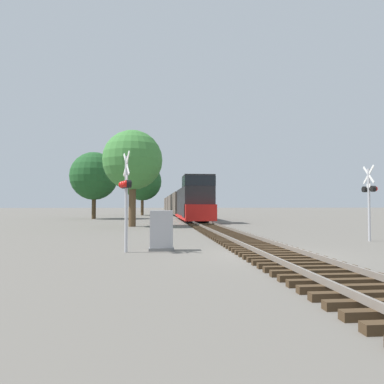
{
  "coord_description": "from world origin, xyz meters",
  "views": [
    {
      "loc": [
        -4.21,
        -13.15,
        1.82
      ],
      "look_at": [
        -1.75,
        11.71,
        2.67
      ],
      "focal_mm": 35.0,
      "sensor_mm": 36.0,
      "label": 1
    }
  ],
  "objects_px": {
    "tree_deep_background": "(142,182)",
    "relay_cabinet": "(161,231)",
    "crossing_signal_near": "(126,190)",
    "tree_far_right": "(132,161)",
    "tree_mid_background": "(94,176)",
    "freight_train": "(176,204)",
    "crossing_signal_far": "(369,194)"
  },
  "relations": [
    {
      "from": "tree_far_right",
      "to": "freight_train",
      "type": "bearing_deg",
      "value": 81.95
    },
    {
      "from": "crossing_signal_far",
      "to": "freight_train",
      "type": "bearing_deg",
      "value": 4.94
    },
    {
      "from": "tree_mid_background",
      "to": "tree_far_right",
      "type": "bearing_deg",
      "value": -71.24
    },
    {
      "from": "crossing_signal_far",
      "to": "tree_mid_background",
      "type": "height_order",
      "value": "tree_mid_background"
    },
    {
      "from": "relay_cabinet",
      "to": "tree_deep_background",
      "type": "bearing_deg",
      "value": 92.81
    },
    {
      "from": "freight_train",
      "to": "crossing_signal_near",
      "type": "distance_m",
      "value": 60.17
    },
    {
      "from": "freight_train",
      "to": "relay_cabinet",
      "type": "height_order",
      "value": "freight_train"
    },
    {
      "from": "crossing_signal_near",
      "to": "relay_cabinet",
      "type": "distance_m",
      "value": 2.18
    },
    {
      "from": "crossing_signal_far",
      "to": "relay_cabinet",
      "type": "distance_m",
      "value": 10.89
    },
    {
      "from": "freight_train",
      "to": "crossing_signal_near",
      "type": "xyz_separation_m",
      "value": [
        -5.34,
        -59.94,
        0.44
      ]
    },
    {
      "from": "freight_train",
      "to": "tree_deep_background",
      "type": "xyz_separation_m",
      "value": [
        -6.37,
        -10.22,
        3.8
      ]
    },
    {
      "from": "crossing_signal_far",
      "to": "tree_far_right",
      "type": "bearing_deg",
      "value": 41.08
    },
    {
      "from": "crossing_signal_far",
      "to": "relay_cabinet",
      "type": "height_order",
      "value": "crossing_signal_far"
    },
    {
      "from": "freight_train",
      "to": "tree_deep_background",
      "type": "height_order",
      "value": "tree_deep_background"
    },
    {
      "from": "tree_deep_background",
      "to": "tree_far_right",
      "type": "bearing_deg",
      "value": -89.51
    },
    {
      "from": "crossing_signal_near",
      "to": "relay_cabinet",
      "type": "relative_size",
      "value": 2.43
    },
    {
      "from": "freight_train",
      "to": "tree_mid_background",
      "type": "xyz_separation_m",
      "value": [
        -11.98,
        -25.73,
        3.5
      ]
    },
    {
      "from": "crossing_signal_far",
      "to": "tree_mid_background",
      "type": "relative_size",
      "value": 0.44
    },
    {
      "from": "tree_deep_background",
      "to": "relay_cabinet",
      "type": "bearing_deg",
      "value": -87.19
    },
    {
      "from": "crossing_signal_near",
      "to": "crossing_signal_far",
      "type": "xyz_separation_m",
      "value": [
        11.8,
        3.22,
        -0.07
      ]
    },
    {
      "from": "tree_mid_background",
      "to": "relay_cabinet",
      "type": "bearing_deg",
      "value": -76.62
    },
    {
      "from": "relay_cabinet",
      "to": "tree_deep_background",
      "type": "height_order",
      "value": "tree_deep_background"
    },
    {
      "from": "freight_train",
      "to": "crossing_signal_far",
      "type": "relative_size",
      "value": 22.11
    },
    {
      "from": "crossing_signal_near",
      "to": "tree_mid_background",
      "type": "distance_m",
      "value": 34.97
    },
    {
      "from": "tree_far_right",
      "to": "relay_cabinet",
      "type": "bearing_deg",
      "value": -82.58
    },
    {
      "from": "crossing_signal_far",
      "to": "relay_cabinet",
      "type": "xyz_separation_m",
      "value": [
        -10.42,
        -2.76,
        -1.55
      ]
    },
    {
      "from": "tree_mid_background",
      "to": "tree_deep_background",
      "type": "bearing_deg",
      "value": 70.12
    },
    {
      "from": "freight_train",
      "to": "crossing_signal_far",
      "type": "height_order",
      "value": "freight_train"
    },
    {
      "from": "crossing_signal_near",
      "to": "tree_far_right",
      "type": "relative_size",
      "value": 0.48
    },
    {
      "from": "freight_train",
      "to": "tree_far_right",
      "type": "distance_m",
      "value": 43.65
    },
    {
      "from": "crossing_signal_far",
      "to": "tree_far_right",
      "type": "height_order",
      "value": "tree_far_right"
    },
    {
      "from": "relay_cabinet",
      "to": "tree_deep_background",
      "type": "xyz_separation_m",
      "value": [
        -2.42,
        49.25,
        4.98
      ]
    }
  ]
}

